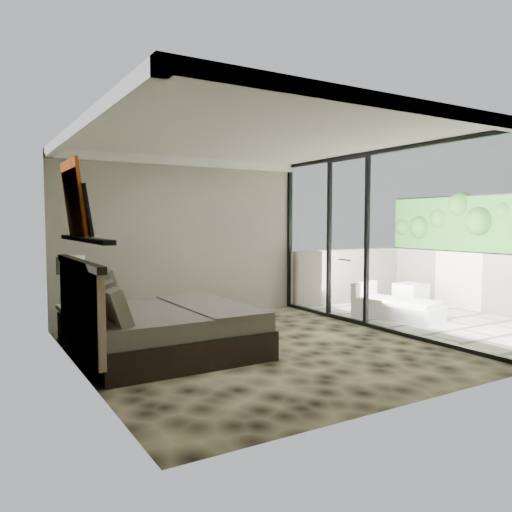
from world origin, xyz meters
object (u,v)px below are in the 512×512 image
bed (159,328)px  nightstand (76,325)px  ottoman (411,296)px  table_lamp (71,273)px  lounger (395,307)px

bed → nightstand: bed is taller
nightstand → ottoman: ottoman is taller
table_lamp → nightstand: bearing=-51.9°
ottoman → lounger: bearing=-153.1°
table_lamp → ottoman: table_lamp is taller
bed → lounger: 4.45m
table_lamp → ottoman: bearing=-6.4°
table_lamp → lounger: size_ratio=0.43×
table_lamp → lounger: table_lamp is taller
nightstand → lounger: 5.31m
table_lamp → ottoman: 6.20m
bed → ottoman: size_ratio=4.33×
bed → lounger: bed is taller
bed → lounger: size_ratio=1.34×
table_lamp → ottoman: size_ratio=1.39×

